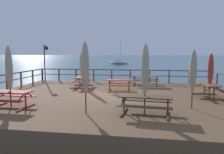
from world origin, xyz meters
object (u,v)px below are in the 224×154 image
Objects in this scene: picnic_table_front_left at (145,101)px; picnic_table_back_left at (119,83)px; picnic_table_back_right at (209,87)px; patio_umbrella_tall_front at (82,65)px; patio_umbrella_short_back at (211,69)px; patio_umbrella_short_front at (145,70)px; patio_umbrella_tall_mid_right at (9,68)px; patio_umbrella_short_mid at (85,68)px; lamp_post_hooked at (45,58)px; picnic_table_mid_left at (10,96)px; picnic_table_mid_centre at (145,78)px; patio_umbrella_tall_mid_left at (193,71)px; picnic_table_mid_right at (82,80)px; sailboat_distant at (119,62)px.

picnic_table_front_left is 1.29× the size of picnic_table_back_left.
patio_umbrella_tall_front is at bearing 164.81° from picnic_table_back_right.
patio_umbrella_short_back is at bearing -15.31° from patio_umbrella_tall_front.
patio_umbrella_short_front reaches higher than patio_umbrella_short_back.
patio_umbrella_short_mid is (3.72, -0.42, 0.09)m from patio_umbrella_tall_mid_right.
patio_umbrella_tall_front is (-4.60, 6.29, -0.20)m from patio_umbrella_short_front.
lamp_post_hooked reaches higher than picnic_table_front_left.
patio_umbrella_tall_front is 0.86× the size of patio_umbrella_short_mid.
patio_umbrella_tall_front is at bearing 108.39° from patio_umbrella_short_mid.
picnic_table_mid_left and picnic_table_mid_centre have the same top height.
patio_umbrella_short_mid reaches higher than patio_umbrella_tall_front.
lamp_post_hooked reaches higher than picnic_table_mid_left.
patio_umbrella_tall_mid_right is (-8.26, -1.09, 0.11)m from patio_umbrella_tall_mid_left.
patio_umbrella_short_mid reaches higher than patio_umbrella_tall_mid_right.
picnic_table_front_left is at bearing -1.04° from picnic_table_mid_left.
patio_umbrella_short_front reaches higher than picnic_table_back_right.
picnic_table_mid_centre is 0.66× the size of lamp_post_hooked.
picnic_table_mid_right is 0.84× the size of picnic_table_mid_centre.
patio_umbrella_short_mid reaches higher than picnic_table_front_left.
patio_umbrella_tall_mid_left is (2.09, -6.57, 1.14)m from picnic_table_mid_centre.
patio_umbrella_tall_mid_left reaches higher than picnic_table_mid_right.
picnic_table_back_left is at bearing 47.86° from patio_umbrella_tall_mid_right.
picnic_table_mid_right is at bearing 143.15° from patio_umbrella_tall_mid_left.
sailboat_distant is (-11.35, 50.32, -1.91)m from patio_umbrella_short_back.
picnic_table_mid_left is 0.72× the size of patio_umbrella_tall_mid_left.
picnic_table_mid_centre is 7.92m from patio_umbrella_short_front.
patio_umbrella_tall_mid_left is 1.07× the size of patio_umbrella_short_back.
patio_umbrella_tall_front reaches higher than picnic_table_mid_left.
patio_umbrella_short_front is at bearing -53.80° from patio_umbrella_tall_front.
picnic_table_back_right is at bearing -46.23° from picnic_table_mid_centre.
patio_umbrella_short_mid reaches higher than picnic_table_mid_centre.
picnic_table_mid_left is 0.67× the size of patio_umbrella_short_front.
patio_umbrella_short_front is at bearing -149.57° from patio_umbrella_tall_mid_left.
picnic_table_mid_centre is 4.99m from patio_umbrella_tall_front.
patio_umbrella_tall_front is 6.32m from patio_umbrella_tall_mid_right.
patio_umbrella_tall_mid_right is at bearing 178.55° from patio_umbrella_short_front.
patio_umbrella_tall_mid_right reaches higher than picnic_table_mid_left.
picnic_table_back_left is 5.51m from patio_umbrella_short_front.
picnic_table_mid_left is (-1.50, -6.18, 0.01)m from picnic_table_mid_right.
patio_umbrella_short_back is 0.78× the size of lamp_post_hooked.
picnic_table_front_left and picnic_table_back_right have the same top height.
picnic_table_front_left is 5.36m from picnic_table_back_left.
patio_umbrella_tall_mid_left is at bearing -36.85° from picnic_table_mid_right.
lamp_post_hooked is at bearing 158.87° from picnic_table_back_right.
picnic_table_mid_left is at bearing -128.70° from picnic_table_mid_centre.
patio_umbrella_tall_mid_right is at bearing -104.14° from patio_umbrella_tall_front.
lamp_post_hooked reaches higher than patio_umbrella_short_front.
picnic_table_mid_right is at bearing 108.56° from patio_umbrella_short_mid.
patio_umbrella_tall_front is at bearing -161.74° from picnic_table_mid_centre.
patio_umbrella_short_front is 0.97× the size of patio_umbrella_short_mid.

